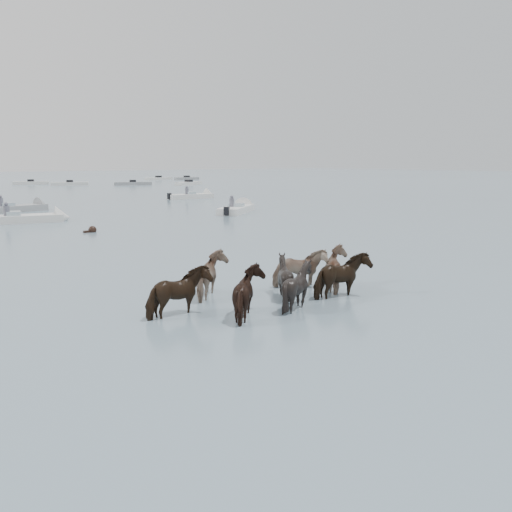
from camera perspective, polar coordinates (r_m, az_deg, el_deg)
ground at (r=12.96m, az=-4.70°, el=-6.71°), size 400.00×400.00×0.00m
pony_herd at (r=14.36m, az=2.46°, el=-2.84°), size 6.95×4.04×1.47m
swimming_pony at (r=29.59m, az=-17.66°, el=2.71°), size 0.72×0.44×0.44m
motorboat_b at (r=35.85m, az=-23.81°, el=3.78°), size 6.43×3.06×1.92m
motorboat_c at (r=44.03m, az=-24.79°, el=4.78°), size 6.51×2.99×1.92m
motorboat_d at (r=39.77m, az=-1.90°, el=5.23°), size 5.27×4.62×1.92m
motorboat_e at (r=54.61m, az=-6.54°, el=6.57°), size 5.39×2.03×1.92m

